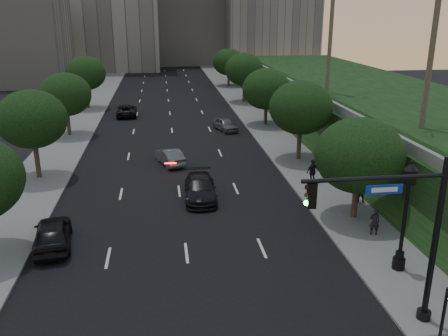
{
  "coord_description": "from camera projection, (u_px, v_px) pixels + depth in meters",
  "views": [
    {
      "loc": [
        -0.96,
        -17.07,
        11.96
      ],
      "look_at": [
        2.37,
        7.98,
        3.6
      ],
      "focal_mm": 38.0,
      "sensor_mm": 36.0,
      "label": 1
    }
  ],
  "objects": [
    {
      "name": "tree_right_c",
      "position": [
        266.0,
        89.0,
        51.02
      ],
      "size": [
        5.2,
        5.2,
        6.24
      ],
      "color": "#38281C",
      "rests_on": "ground"
    },
    {
      "name": "tree_right_b",
      "position": [
        301.0,
        108.0,
        38.63
      ],
      "size": [
        5.2,
        5.2,
        6.74
      ],
      "color": "#38281C",
      "rests_on": "ground"
    },
    {
      "name": "office_block_mid",
      "position": [
        187.0,
        7.0,
        112.6
      ],
      "size": [
        22.0,
        18.0,
        26.0
      ],
      "primitive_type": "cube",
      "color": "#ABA79C",
      "rests_on": "ground"
    },
    {
      "name": "tree_right_e",
      "position": [
        229.0,
        62.0,
        78.31
      ],
      "size": [
        5.2,
        5.2,
        6.24
      ],
      "color": "#38281C",
      "rests_on": "ground"
    },
    {
      "name": "parapet_wall",
      "position": [
        309.0,
        93.0,
        46.61
      ],
      "size": [
        0.35,
        90.0,
        0.7
      ],
      "primitive_type": "cube",
      "color": "slate",
      "rests_on": "embankment"
    },
    {
      "name": "tree_right_d",
      "position": [
        244.0,
        69.0,
        64.04
      ],
      "size": [
        5.2,
        5.2,
        6.74
      ],
      "color": "#38281C",
      "rests_on": "ground"
    },
    {
      "name": "tree_left_c",
      "position": [
        65.0,
        95.0,
        46.51
      ],
      "size": [
        5.0,
        5.0,
        6.34
      ],
      "color": "#38281C",
      "rests_on": "ground"
    },
    {
      "name": "office_block_filler",
      "position": [
        10.0,
        42.0,
        80.37
      ],
      "size": [
        18.0,
        16.0,
        14.0
      ],
      "primitive_type": "cube",
      "color": "#ABA79C",
      "rests_on": "ground"
    },
    {
      "name": "sedan_mid_left",
      "position": [
        170.0,
        156.0,
        38.82
      ],
      "size": [
        2.54,
        4.27,
        1.33
      ],
      "primitive_type": "imported",
      "rotation": [
        0.0,
        0.0,
        3.44
      ],
      "color": "#53555A",
      "rests_on": "ground"
    },
    {
      "name": "sedan_far_left",
      "position": [
        127.0,
        110.0,
        56.8
      ],
      "size": [
        2.48,
        5.08,
        1.39
      ],
      "primitive_type": "imported",
      "rotation": [
        0.0,
        0.0,
        3.18
      ],
      "color": "black",
      "rests_on": "ground"
    },
    {
      "name": "road_surface",
      "position": [
        172.0,
        135.0,
        48.17
      ],
      "size": [
        16.0,
        140.0,
        0.02
      ],
      "primitive_type": "cube",
      "color": "black",
      "rests_on": "ground"
    },
    {
      "name": "pedestrian_signal",
      "position": [
        445.0,
        311.0,
        17.27
      ],
      "size": [
        0.3,
        0.33,
        2.5
      ],
      "color": "black",
      "rests_on": "ground"
    },
    {
      "name": "sedan_near_right",
      "position": [
        200.0,
        188.0,
        31.61
      ],
      "size": [
        2.24,
        5.15,
        1.47
      ],
      "primitive_type": "imported",
      "rotation": [
        0.0,
        0.0,
        -0.03
      ],
      "color": "black",
      "rests_on": "ground"
    },
    {
      "name": "tree_left_b",
      "position": [
        32.0,
        119.0,
        34.16
      ],
      "size": [
        5.0,
        5.0,
        6.71
      ],
      "color": "#38281C",
      "rests_on": "ground"
    },
    {
      "name": "street_lamp",
      "position": [
        404.0,
        221.0,
        22.13
      ],
      "size": [
        0.64,
        0.64,
        5.62
      ],
      "color": "black",
      "rests_on": "ground"
    },
    {
      "name": "ground",
      "position": [
        193.0,
        310.0,
        19.94
      ],
      "size": [
        160.0,
        160.0,
        0.0
      ],
      "primitive_type": "plane",
      "color": "black",
      "rests_on": "ground"
    },
    {
      "name": "tree_left_d",
      "position": [
        86.0,
        73.0,
        59.57
      ],
      "size": [
        5.0,
        5.0,
        6.71
      ],
      "color": "#38281C",
      "rests_on": "ground"
    },
    {
      "name": "traffic_signal_mast",
      "position": [
        408.0,
        242.0,
        17.94
      ],
      "size": [
        5.68,
        0.56,
        7.0
      ],
      "color": "black",
      "rests_on": "ground"
    },
    {
      "name": "pedestrian_b",
      "position": [
        359.0,
        189.0,
        30.69
      ],
      "size": [
        0.95,
        0.79,
        1.78
      ],
      "primitive_type": "imported",
      "rotation": [
        0.0,
        0.0,
        3.28
      ],
      "color": "black",
      "rests_on": "sidewalk_right"
    },
    {
      "name": "embankment",
      "position": [
        388.0,
        114.0,
        48.41
      ],
      "size": [
        18.0,
        90.0,
        4.0
      ],
      "primitive_type": "cube",
      "color": "black",
      "rests_on": "ground"
    },
    {
      "name": "sedan_near_left",
      "position": [
        52.0,
        233.0,
        25.11
      ],
      "size": [
        2.48,
        4.82,
        1.57
      ],
      "primitive_type": "imported",
      "rotation": [
        0.0,
        0.0,
        3.28
      ],
      "color": "black",
      "rests_on": "ground"
    },
    {
      "name": "pedestrian_a",
      "position": [
        374.0,
        222.0,
        26.16
      ],
      "size": [
        0.62,
        0.47,
        1.54
      ],
      "primitive_type": "imported",
      "rotation": [
        0.0,
        0.0,
        2.94
      ],
      "color": "black",
      "rests_on": "sidewalk_right"
    },
    {
      "name": "sidewalk_left",
      "position": [
        69.0,
        138.0,
        46.87
      ],
      "size": [
        4.5,
        140.0,
        0.15
      ],
      "primitive_type": "cube",
      "color": "slate",
      "rests_on": "ground"
    },
    {
      "name": "sidewalk_right",
      "position": [
        271.0,
        131.0,
        49.43
      ],
      "size": [
        4.5,
        140.0,
        0.15
      ],
      "primitive_type": "cube",
      "color": "slate",
      "rests_on": "ground"
    },
    {
      "name": "pedestrian_c",
      "position": [
        313.0,
        172.0,
        33.91
      ],
      "size": [
        1.15,
        0.79,
        1.82
      ],
      "primitive_type": "imported",
      "rotation": [
        0.0,
        0.0,
        3.5
      ],
      "color": "black",
      "rests_on": "sidewalk_right"
    },
    {
      "name": "sedan_far_right",
      "position": [
        225.0,
        124.0,
        49.82
      ],
      "size": [
        2.64,
        4.21,
        1.34
      ],
      "primitive_type": "imported",
      "rotation": [
        0.0,
        0.0,
        0.29
      ],
      "color": "#585B60",
      "rests_on": "ground"
    },
    {
      "name": "tree_right_a",
      "position": [
        359.0,
        155.0,
        27.49
      ],
      "size": [
        5.2,
        5.2,
        6.24
      ],
      "color": "#38281C",
      "rests_on": "ground"
    }
  ]
}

